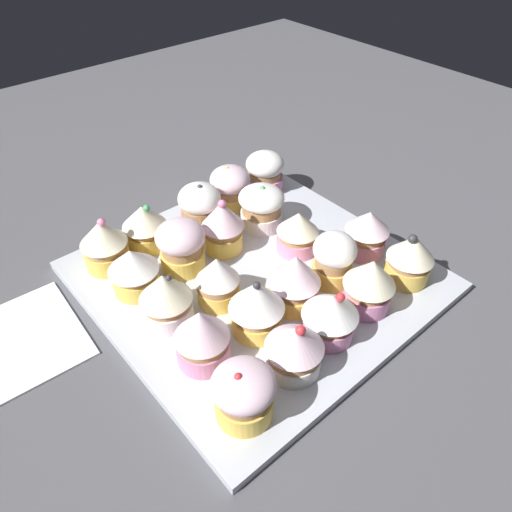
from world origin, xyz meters
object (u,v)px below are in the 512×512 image
(cupcake_2, at_px, (200,206))
(cupcake_17, at_px, (410,258))
(cupcake_14, at_px, (295,279))
(cupcake_19, at_px, (330,315))
(cupcake_7, at_px, (181,245))
(cupcake_9, at_px, (298,231))
(cupcake_10, at_px, (218,280))
(baking_tray, at_px, (256,276))
(cupcake_0, at_px, (265,171))
(cupcake_11, at_px, (166,297))
(cupcake_18, at_px, (369,283))
(cupcake_16, at_px, (202,336))
(cupcake_13, at_px, (334,258))
(cupcake_4, at_px, (104,244))
(cupcake_6, at_px, (222,225))
(cupcake_12, at_px, (367,232))
(cupcake_20, at_px, (294,348))
(napkin, at_px, (27,337))
(cupcake_15, at_px, (257,305))
(cupcake_1, at_px, (230,186))
(cupcake_5, at_px, (261,206))
(cupcake_21, at_px, (244,393))
(cupcake_3, at_px, (144,225))
(cupcake_8, at_px, (134,270))

(cupcake_2, relative_size, cupcake_17, 0.97)
(cupcake_14, distance_m, cupcake_19, 0.06)
(cupcake_19, bearing_deg, cupcake_7, -73.96)
(cupcake_9, relative_size, cupcake_10, 0.92)
(baking_tray, bearing_deg, cupcake_0, -134.73)
(cupcake_11, bearing_deg, cupcake_18, 144.16)
(cupcake_16, bearing_deg, cupcake_0, -142.54)
(cupcake_7, height_order, cupcake_9, cupcake_7)
(cupcake_16, distance_m, cupcake_17, 0.28)
(cupcake_7, distance_m, cupcake_13, 0.20)
(cupcake_4, xyz_separation_m, cupcake_6, (-0.14, 0.07, 0.00))
(cupcake_9, bearing_deg, cupcake_12, 135.71)
(cupcake_7, xyz_separation_m, cupcake_12, (-0.21, 0.14, -0.00))
(cupcake_20, relative_size, napkin, 0.46)
(cupcake_15, relative_size, napkin, 0.53)
(cupcake_9, distance_m, cupcake_11, 0.21)
(cupcake_1, relative_size, cupcake_5, 1.01)
(cupcake_1, relative_size, cupcake_20, 1.00)
(cupcake_14, distance_m, cupcake_15, 0.06)
(cupcake_13, bearing_deg, baking_tray, -48.51)
(cupcake_9, xyz_separation_m, cupcake_21, (0.22, 0.15, 0.00))
(cupcake_3, bearing_deg, cupcake_1, -179.78)
(cupcake_8, bearing_deg, cupcake_20, 106.96)
(baking_tray, height_order, cupcake_12, cupcake_12)
(cupcake_13, distance_m, cupcake_20, 0.15)
(cupcake_17, bearing_deg, cupcake_8, -37.63)
(cupcake_13, bearing_deg, cupcake_3, -56.92)
(cupcake_0, distance_m, cupcake_17, 0.28)
(baking_tray, xyz_separation_m, cupcake_19, (0.01, 0.13, 0.04))
(cupcake_20, bearing_deg, cupcake_16, -47.87)
(cupcake_1, distance_m, cupcake_21, 0.37)
(cupcake_7, relative_size, cupcake_15, 0.92)
(cupcake_13, relative_size, cupcake_14, 0.98)
(baking_tray, xyz_separation_m, napkin, (0.27, -0.10, -0.00))
(cupcake_5, distance_m, cupcake_10, 0.16)
(cupcake_18, bearing_deg, cupcake_6, -72.37)
(cupcake_11, distance_m, cupcake_20, 0.16)
(cupcake_0, relative_size, cupcake_9, 1.04)
(cupcake_4, xyz_separation_m, cupcake_11, (-0.01, 0.14, -0.00))
(cupcake_11, relative_size, cupcake_21, 1.09)
(baking_tray, relative_size, cupcake_19, 5.90)
(cupcake_4, height_order, cupcake_17, same)
(cupcake_19, bearing_deg, cupcake_5, -111.10)
(cupcake_11, bearing_deg, cupcake_5, -161.86)
(cupcake_16, bearing_deg, cupcake_5, -145.74)
(cupcake_3, height_order, cupcake_17, cupcake_17)
(cupcake_0, distance_m, cupcake_14, 0.26)
(cupcake_12, bearing_deg, cupcake_2, -55.59)
(cupcake_8, bearing_deg, baking_tray, 150.42)
(cupcake_0, bearing_deg, cupcake_10, 35.90)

